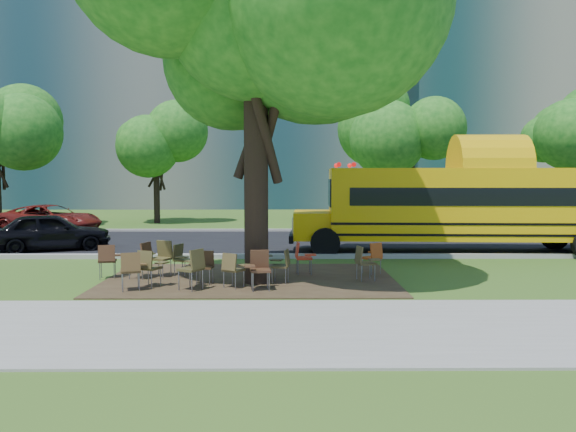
{
  "coord_description": "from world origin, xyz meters",
  "views": [
    {
      "loc": [
        1.82,
        -14.13,
        2.54
      ],
      "look_at": [
        1.95,
        3.03,
        1.31
      ],
      "focal_mm": 35.0,
      "sensor_mm": 36.0,
      "label": 1
    }
  ],
  "objects_px": {
    "chair_5": "(259,266)",
    "chair_2": "(193,265)",
    "main_tree": "(256,38)",
    "chair_7": "(364,260)",
    "chair_9": "(161,255)",
    "bg_car_red": "(51,219)",
    "chair_6": "(282,263)",
    "chair_11": "(261,258)",
    "black_car": "(51,232)",
    "chair_1": "(149,265)",
    "chair_10": "(181,257)",
    "chair_14": "(108,258)",
    "chair_12": "(302,255)",
    "chair_4": "(233,267)",
    "chair_3": "(204,264)",
    "chair_0": "(132,267)",
    "chair_8": "(142,256)",
    "school_bus": "(484,205)",
    "chair_13": "(374,255)"
  },
  "relations": [
    {
      "from": "chair_11",
      "to": "chair_14",
      "type": "bearing_deg",
      "value": 174.0
    },
    {
      "from": "chair_11",
      "to": "black_car",
      "type": "bearing_deg",
      "value": 137.84
    },
    {
      "from": "chair_3",
      "to": "chair_1",
      "type": "bearing_deg",
      "value": 28.04
    },
    {
      "from": "chair_8",
      "to": "chair_2",
      "type": "bearing_deg",
      "value": -115.48
    },
    {
      "from": "chair_10",
      "to": "black_car",
      "type": "height_order",
      "value": "black_car"
    },
    {
      "from": "chair_6",
      "to": "chair_9",
      "type": "xyz_separation_m",
      "value": [
        -3.05,
        0.9,
        0.06
      ]
    },
    {
      "from": "chair_5",
      "to": "bg_car_red",
      "type": "height_order",
      "value": "bg_car_red"
    },
    {
      "from": "chair_8",
      "to": "chair_10",
      "type": "xyz_separation_m",
      "value": [
        0.89,
        0.37,
        -0.06
      ]
    },
    {
      "from": "chair_3",
      "to": "chair_0",
      "type": "bearing_deg",
      "value": 37.25
    },
    {
      "from": "chair_0",
      "to": "chair_4",
      "type": "height_order",
      "value": "chair_0"
    },
    {
      "from": "chair_0",
      "to": "chair_12",
      "type": "xyz_separation_m",
      "value": [
        3.79,
        2.04,
        -0.02
      ]
    },
    {
      "from": "chair_5",
      "to": "chair_2",
      "type": "bearing_deg",
      "value": -6.63
    },
    {
      "from": "chair_5",
      "to": "black_car",
      "type": "bearing_deg",
      "value": -49.76
    },
    {
      "from": "chair_8",
      "to": "chair_12",
      "type": "bearing_deg",
      "value": -63.9
    },
    {
      "from": "school_bus",
      "to": "chair_6",
      "type": "bearing_deg",
      "value": -139.19
    },
    {
      "from": "chair_1",
      "to": "black_car",
      "type": "relative_size",
      "value": 0.23
    },
    {
      "from": "chair_9",
      "to": "black_car",
      "type": "distance_m",
      "value": 6.85
    },
    {
      "from": "chair_9",
      "to": "chair_12",
      "type": "bearing_deg",
      "value": -154.69
    },
    {
      "from": "main_tree",
      "to": "chair_7",
      "type": "distance_m",
      "value": 5.77
    },
    {
      "from": "chair_9",
      "to": "chair_10",
      "type": "xyz_separation_m",
      "value": [
        0.5,
        0.06,
        -0.06
      ]
    },
    {
      "from": "school_bus",
      "to": "chair_0",
      "type": "bearing_deg",
      "value": -145.83
    },
    {
      "from": "chair_3",
      "to": "bg_car_red",
      "type": "height_order",
      "value": "bg_car_red"
    },
    {
      "from": "chair_1",
      "to": "chair_7",
      "type": "bearing_deg",
      "value": 31.48
    },
    {
      "from": "chair_5",
      "to": "chair_11",
      "type": "distance_m",
      "value": 1.53
    },
    {
      "from": "school_bus",
      "to": "chair_9",
      "type": "relative_size",
      "value": 12.51
    },
    {
      "from": "chair_7",
      "to": "bg_car_red",
      "type": "bearing_deg",
      "value": -145.0
    },
    {
      "from": "school_bus",
      "to": "chair_9",
      "type": "xyz_separation_m",
      "value": [
        -9.58,
        -4.21,
        -1.04
      ]
    },
    {
      "from": "chair_7",
      "to": "chair_8",
      "type": "distance_m",
      "value": 5.4
    },
    {
      "from": "black_car",
      "to": "chair_4",
      "type": "bearing_deg",
      "value": -154.75
    },
    {
      "from": "main_tree",
      "to": "chair_8",
      "type": "distance_m",
      "value": 5.87
    },
    {
      "from": "chair_1",
      "to": "chair_5",
      "type": "height_order",
      "value": "chair_5"
    },
    {
      "from": "chair_3",
      "to": "chair_12",
      "type": "distance_m",
      "value": 2.61
    },
    {
      "from": "chair_4",
      "to": "chair_11",
      "type": "distance_m",
      "value": 1.45
    },
    {
      "from": "chair_8",
      "to": "chair_12",
      "type": "xyz_separation_m",
      "value": [
        3.93,
        0.55,
        -0.05
      ]
    },
    {
      "from": "chair_5",
      "to": "chair_6",
      "type": "distance_m",
      "value": 0.94
    },
    {
      "from": "school_bus",
      "to": "chair_7",
      "type": "bearing_deg",
      "value": -130.62
    },
    {
      "from": "school_bus",
      "to": "chair_12",
      "type": "relative_size",
      "value": 13.48
    },
    {
      "from": "main_tree",
      "to": "chair_11",
      "type": "bearing_deg",
      "value": 84.47
    },
    {
      "from": "chair_8",
      "to": "bg_car_red",
      "type": "bearing_deg",
      "value": 49.55
    },
    {
      "from": "chair_6",
      "to": "black_car",
      "type": "relative_size",
      "value": 0.21
    },
    {
      "from": "main_tree",
      "to": "chair_14",
      "type": "relative_size",
      "value": 10.8
    },
    {
      "from": "chair_12",
      "to": "chair_11",
      "type": "bearing_deg",
      "value": -72.65
    },
    {
      "from": "chair_13",
      "to": "main_tree",
      "type": "bearing_deg",
      "value": 166.97
    },
    {
      "from": "chair_0",
      "to": "chair_9",
      "type": "xyz_separation_m",
      "value": [
        0.24,
        1.79,
        0.02
      ]
    },
    {
      "from": "chair_8",
      "to": "chair_10",
      "type": "height_order",
      "value": "chair_8"
    },
    {
      "from": "chair_5",
      "to": "chair_6",
      "type": "bearing_deg",
      "value": -131.1
    },
    {
      "from": "chair_5",
      "to": "black_car",
      "type": "xyz_separation_m",
      "value": [
        -7.3,
        6.6,
        0.1
      ]
    },
    {
      "from": "chair_4",
      "to": "black_car",
      "type": "relative_size",
      "value": 0.21
    },
    {
      "from": "chair_9",
      "to": "bg_car_red",
      "type": "height_order",
      "value": "bg_car_red"
    },
    {
      "from": "chair_4",
      "to": "chair_8",
      "type": "bearing_deg",
      "value": -175.85
    }
  ]
}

